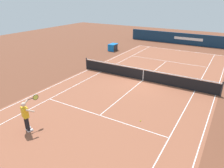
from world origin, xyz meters
name	(u,v)px	position (x,y,z in m)	size (l,w,h in m)	color
ground_plane	(143,80)	(0.00, 0.00, 0.00)	(60.00, 60.00, 0.00)	brown
court_slab	(143,80)	(0.00, 0.00, 0.00)	(24.20, 11.40, 0.00)	#935138
court_line_markings	(143,80)	(0.00, 0.00, 0.00)	(23.85, 11.05, 0.01)	white
tennis_net	(143,75)	(0.00, 0.00, 0.49)	(0.10, 11.70, 1.08)	#2D2D33
stadium_barrier	(188,39)	(-15.90, 0.00, 0.79)	(0.26, 17.00, 1.57)	#112D4C
tennis_player_near	(26,115)	(9.51, -2.35, 0.93)	(1.17, 0.75, 1.70)	black
tennis_ball	(140,121)	(5.75, 2.30, 0.03)	(0.07, 0.07, 0.07)	#CCE01E
equipment_cart_tarped	(113,47)	(-7.49, -7.30, 0.44)	(1.25, 0.84, 0.85)	#2D2D33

